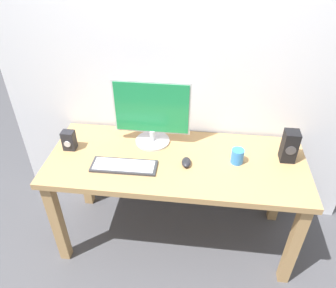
{
  "coord_description": "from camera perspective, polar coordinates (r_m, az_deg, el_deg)",
  "views": [
    {
      "loc": [
        0.14,
        -1.65,
        2.11
      ],
      "look_at": [
        -0.06,
        0.0,
        0.89
      ],
      "focal_mm": 34.92,
      "sensor_mm": 36.0,
      "label": 1
    }
  ],
  "objects": [
    {
      "name": "speaker_right",
      "position": [
        2.21,
        20.44,
        -0.34
      ],
      "size": [
        0.09,
        0.1,
        0.21
      ],
      "color": "black",
      "rests_on": "desk"
    },
    {
      "name": "wall_back",
      "position": [
        2.13,
        2.87,
        19.59
      ],
      "size": [
        2.58,
        0.04,
        3.0
      ],
      "primitive_type": "cube",
      "color": "silver",
      "rests_on": "ground_plane"
    },
    {
      "name": "ground_plane",
      "position": [
        2.68,
        1.22,
        -15.56
      ],
      "size": [
        6.0,
        6.0,
        0.0
      ],
      "primitive_type": "plane",
      "color": "#4C4C51"
    },
    {
      "name": "audio_controller",
      "position": [
        2.28,
        -16.9,
        0.61
      ],
      "size": [
        0.08,
        0.08,
        0.14
      ],
      "color": "#232328",
      "rests_on": "desk"
    },
    {
      "name": "monitor",
      "position": [
        2.17,
        -2.83,
        5.48
      ],
      "size": [
        0.51,
        0.24,
        0.46
      ],
      "color": "silver",
      "rests_on": "desk"
    },
    {
      "name": "mouse",
      "position": [
        2.08,
        3.22,
        -3.2
      ],
      "size": [
        0.06,
        0.1,
        0.04
      ],
      "primitive_type": "ellipsoid",
      "rotation": [
        0.0,
        0.0,
        0.06
      ],
      "color": "#232328",
      "rests_on": "desk"
    },
    {
      "name": "desk",
      "position": [
        2.2,
        1.44,
        -4.83
      ],
      "size": [
        1.68,
        0.68,
        0.77
      ],
      "color": "tan",
      "rests_on": "ground_plane"
    },
    {
      "name": "coffee_mug",
      "position": [
        2.13,
        12.01,
        -2.09
      ],
      "size": [
        0.08,
        0.08,
        0.1
      ],
      "primitive_type": "cylinder",
      "color": "#337FD8",
      "rests_on": "desk"
    },
    {
      "name": "keyboard_primary",
      "position": [
        2.09,
        -7.68,
        -3.82
      ],
      "size": [
        0.42,
        0.15,
        0.02
      ],
      "color": "#333338",
      "rests_on": "desk"
    }
  ]
}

